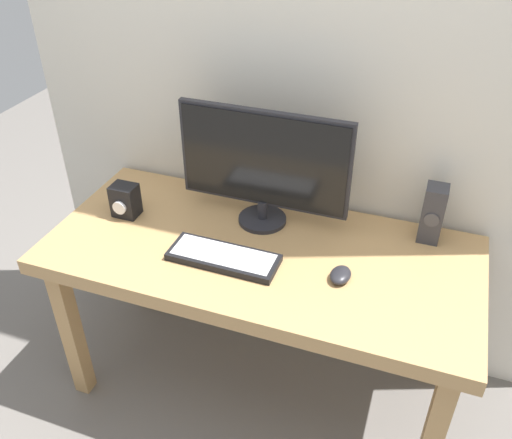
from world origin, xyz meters
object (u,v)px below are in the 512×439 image
at_px(monitor, 264,164).
at_px(keyboard_primary, 224,257).
at_px(desk, 260,266).
at_px(audio_controller, 125,201).
at_px(mouse, 341,275).
at_px(speaker_right, 433,214).

distance_m(monitor, keyboard_primary, 0.36).
bearing_deg(keyboard_primary, monitor, 80.36).
height_order(desk, keyboard_primary, keyboard_primary).
height_order(monitor, audio_controller, monitor).
distance_m(desk, keyboard_primary, 0.17).
bearing_deg(desk, mouse, -12.08).
height_order(monitor, speaker_right, monitor).
relative_size(monitor, mouse, 6.59).
bearing_deg(keyboard_primary, mouse, 5.67).
xyz_separation_m(desk, audio_controller, (-0.55, 0.03, 0.14)).
bearing_deg(audio_controller, speaker_right, 11.96).
bearing_deg(monitor, speaker_right, 8.55).
relative_size(monitor, speaker_right, 2.92).
bearing_deg(speaker_right, audio_controller, -168.04).
height_order(speaker_right, audio_controller, speaker_right).
bearing_deg(keyboard_primary, speaker_right, 29.62).
bearing_deg(monitor, keyboard_primary, -99.64).
bearing_deg(keyboard_primary, audio_controller, 163.75).
height_order(desk, monitor, monitor).
distance_m(desk, audio_controller, 0.57).
bearing_deg(speaker_right, mouse, -127.14).
xyz_separation_m(keyboard_primary, audio_controller, (-0.45, 0.13, 0.05)).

